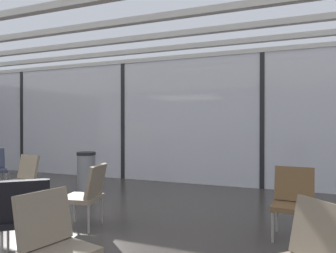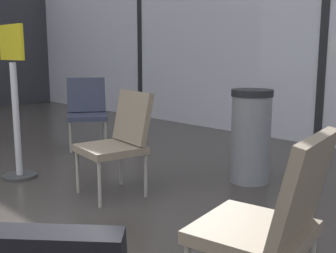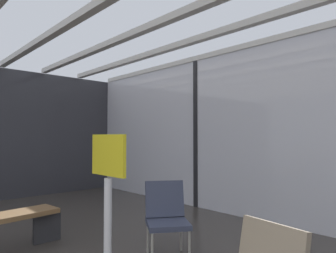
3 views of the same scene
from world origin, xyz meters
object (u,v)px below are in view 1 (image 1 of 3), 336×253
Objects in this scene: lounge_chair_1 at (87,192)px; trash_bin at (86,173)px; lounge_chair_2 at (26,213)px; parked_airplane at (186,114)px; lounge_chair_5 at (293,198)px; lounge_chair_3 at (53,240)px; lounge_chair_4 at (22,177)px.

lounge_chair_1 reaches higher than trash_bin.
trash_bin is (-1.28, 2.77, -0.06)m from lounge_chair_2.
parked_airplane is 10.17m from lounge_chair_5.
lounge_chair_2 is (0.03, -1.10, 0.00)m from lounge_chair_1.
lounge_chair_2 is 1.00× the size of lounge_chair_3.
lounge_chair_5 is at bearing -14.45° from trash_bin.
parked_airplane is 14.50× the size of trash_bin.
lounge_chair_4 is 4.47m from lounge_chair_5.
trash_bin is (-2.09, 3.27, -0.06)m from lounge_chair_3.
parked_airplane is at bearing 120.42° from lounge_chair_5.
lounge_chair_1 is at bearing -53.18° from trash_bin.
lounge_chair_5 is (2.64, 0.66, 0.00)m from lounge_chair_1.
lounge_chair_1 is 1.00× the size of lounge_chair_4.
lounge_chair_3 and lounge_chair_5 have the same top height.
lounge_chair_1 is 1.01× the size of trash_bin.
lounge_chair_3 is 2.89m from lounge_chair_5.
lounge_chair_3 is at bearing -124.27° from lounge_chair_5.
lounge_chair_3 is at bearing -57.39° from trash_bin.
lounge_chair_5 is (2.60, 1.77, 0.00)m from lounge_chair_2.
lounge_chair_2 and lounge_chair_3 have the same top height.
lounge_chair_3 is (0.81, -0.50, 0.00)m from lounge_chair_2.
parked_airplane is at bearing 94.18° from trash_bin.
parked_airplane is 9.20m from lounge_chair_4.
lounge_chair_4 is at bearing -118.48° from lounge_chair_1.
lounge_chair_3 is at bearing -30.28° from lounge_chair_4.
parked_airplane is 8.18m from trash_bin.
parked_airplane reaches higher than lounge_chair_1.
lounge_chair_4 is (-1.87, 1.70, 0.00)m from lounge_chair_2.
lounge_chair_1 and lounge_chair_5 have the same top height.
parked_airplane is at bearing -121.37° from lounge_chair_2.
lounge_chair_2 is 3.05m from trash_bin.
trash_bin is (-1.25, 1.67, -0.06)m from lounge_chair_1.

